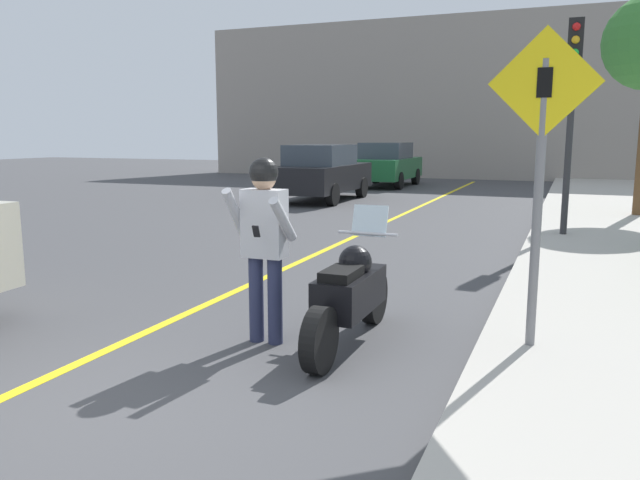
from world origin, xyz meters
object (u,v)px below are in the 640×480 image
crossing_sign (540,159)px  parked_car_green (387,164)px  traffic_light (573,87)px  parked_car_black (322,172)px  person_biker (264,231)px  motorcycle (350,294)px

crossing_sign → parked_car_green: crossing_sign is taller
parked_car_green → traffic_light: bearing=-59.3°
parked_car_black → person_biker: bearing=-70.4°
motorcycle → parked_car_green: (-4.83, 18.00, 0.37)m
motorcycle → parked_car_black: 13.20m
traffic_light → parked_car_black: bearing=142.9°
crossing_sign → parked_car_green: (-6.44, 17.84, -0.92)m
motorcycle → traffic_light: 7.48m
traffic_light → parked_car_green: (-6.59, 11.12, -1.96)m
person_biker → parked_car_green: size_ratio=0.42×
motorcycle → person_biker: size_ratio=1.19×
parked_car_black → crossing_sign: bearing=-60.5°
person_biker → traffic_light: (2.54, 7.14, 1.73)m
person_biker → parked_car_green: bearing=102.5°
crossing_sign → motorcycle: bearing=-174.1°
person_biker → motorcycle: bearing=17.9°
person_biker → crossing_sign: crossing_sign is taller
traffic_light → parked_car_black: traffic_light is taller
traffic_light → parked_car_black: (-6.94, 5.25, -1.96)m
crossing_sign → parked_car_black: crossing_sign is taller
crossing_sign → parked_car_black: (-6.78, 11.97, -0.92)m
parked_car_green → parked_car_black: bearing=-93.4°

